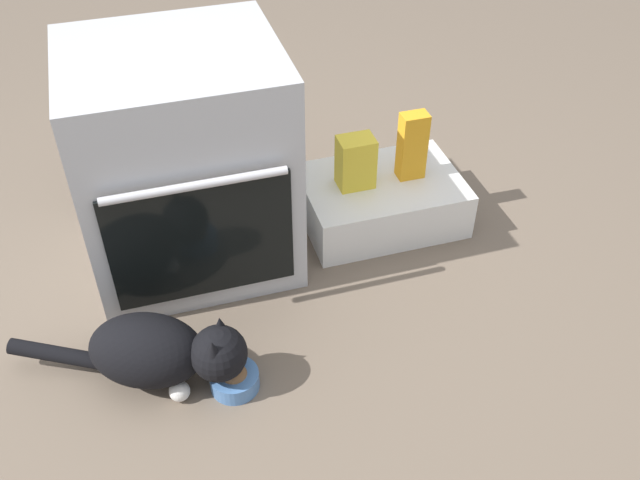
% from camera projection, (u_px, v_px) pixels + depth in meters
% --- Properties ---
extents(ground, '(8.00, 8.00, 0.00)m').
position_uv_depth(ground, '(237.00, 348.00, 2.07)').
color(ground, '#6B5B4C').
extents(oven, '(0.62, 0.60, 0.72)m').
position_uv_depth(oven, '(184.00, 162.00, 2.16)').
color(oven, '#B7BABF').
rests_on(oven, ground).
extents(pantry_cabinet, '(0.54, 0.38, 0.17)m').
position_uv_depth(pantry_cabinet, '(381.00, 200.00, 2.47)').
color(pantry_cabinet, white).
rests_on(pantry_cabinet, ground).
extents(food_bowl, '(0.14, 0.14, 0.08)m').
position_uv_depth(food_bowl, '(235.00, 379.00, 1.94)').
color(food_bowl, '#4C7AB7').
rests_on(food_bowl, ground).
extents(cat, '(0.64, 0.34, 0.23)m').
position_uv_depth(cat, '(161.00, 351.00, 1.90)').
color(cat, black).
rests_on(cat, ground).
extents(snack_bag, '(0.12, 0.09, 0.18)m').
position_uv_depth(snack_bag, '(356.00, 162.00, 2.34)').
color(snack_bag, yellow).
rests_on(snack_bag, pantry_cabinet).
extents(juice_carton, '(0.09, 0.06, 0.24)m').
position_uv_depth(juice_carton, '(412.00, 146.00, 2.36)').
color(juice_carton, orange).
rests_on(juice_carton, pantry_cabinet).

